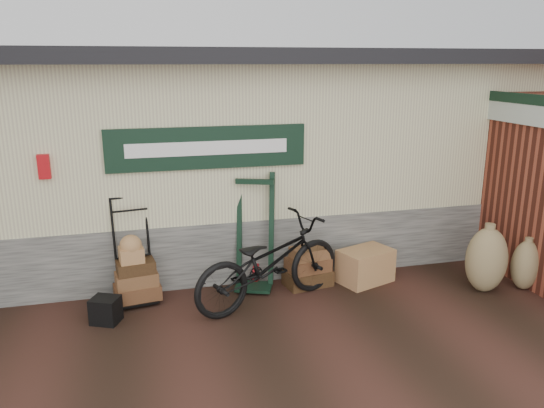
# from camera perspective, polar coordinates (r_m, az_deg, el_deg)

# --- Properties ---
(ground) EXTENTS (80.00, 80.00, 0.00)m
(ground) POSITION_cam_1_polar(r_m,az_deg,el_deg) (6.70, -2.64, -11.87)
(ground) COLOR black
(ground) RESTS_ON ground
(station_building) EXTENTS (14.40, 4.10, 3.20)m
(station_building) POSITION_cam_1_polar(r_m,az_deg,el_deg) (8.78, -6.49, 5.70)
(station_building) COLOR #4C4C47
(station_building) RESTS_ON ground
(brick_outbuilding) EXTENTS (1.71, 4.51, 2.62)m
(brick_outbuilding) POSITION_cam_1_polar(r_m,az_deg,el_deg) (9.34, 25.06, 2.98)
(brick_outbuilding) COLOR maroon
(brick_outbuilding) RESTS_ON ground
(porter_trolley) EXTENTS (0.76, 0.61, 1.38)m
(porter_trolley) POSITION_cam_1_polar(r_m,az_deg,el_deg) (7.10, -14.74, -4.70)
(porter_trolley) COLOR black
(porter_trolley) RESTS_ON ground
(green_barrow) EXTENTS (0.71, 0.66, 1.59)m
(green_barrow) POSITION_cam_1_polar(r_m,az_deg,el_deg) (7.22, -1.85, -2.99)
(green_barrow) COLOR black
(green_barrow) RESTS_ON ground
(suitcase_stack) EXTENTS (0.69, 0.50, 0.56)m
(suitcase_stack) POSITION_cam_1_polar(r_m,az_deg,el_deg) (7.43, 3.89, -6.69)
(suitcase_stack) COLOR #331F10
(suitcase_stack) RESTS_ON ground
(wicker_hamper) EXTENTS (0.85, 0.69, 0.48)m
(wicker_hamper) POSITION_cam_1_polar(r_m,az_deg,el_deg) (7.66, 10.00, -6.55)
(wicker_hamper) COLOR olive
(wicker_hamper) RESTS_ON ground
(black_trunk) EXTENTS (0.40, 0.38, 0.32)m
(black_trunk) POSITION_cam_1_polar(r_m,az_deg,el_deg) (6.76, -17.46, -10.83)
(black_trunk) COLOR black
(black_trunk) RESTS_ON ground
(bicycle) EXTENTS (1.46, 2.29, 1.26)m
(bicycle) POSITION_cam_1_polar(r_m,az_deg,el_deg) (6.75, -0.28, -5.78)
(bicycle) COLOR black
(bicycle) RESTS_ON ground
(burlap_sack_left) EXTENTS (0.62, 0.54, 0.90)m
(burlap_sack_left) POSITION_cam_1_polar(r_m,az_deg,el_deg) (7.73, 22.07, -5.59)
(burlap_sack_left) COLOR olive
(burlap_sack_left) RESTS_ON ground
(burlap_sack_right) EXTENTS (0.54, 0.49, 0.70)m
(burlap_sack_right) POSITION_cam_1_polar(r_m,az_deg,el_deg) (8.06, 25.64, -5.93)
(burlap_sack_right) COLOR olive
(burlap_sack_right) RESTS_ON ground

